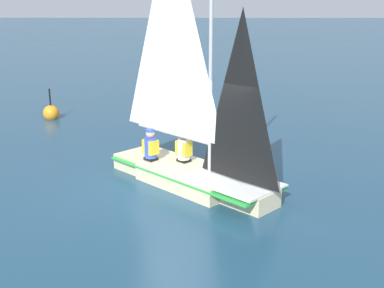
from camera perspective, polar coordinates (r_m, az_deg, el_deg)
ground_plane at (r=11.32m, az=-0.00°, el=-4.80°), size 260.00×260.00×0.00m
sailboat_main at (r=11.04m, az=-0.17°, el=-0.07°), size 4.12×4.04×6.10m
sailor_helm at (r=11.62m, az=-0.98°, el=-1.00°), size 0.43×0.42×1.16m
sailor_crew at (r=11.77m, az=-4.92°, el=-0.77°), size 0.43×0.42×1.16m
buoy_marker at (r=18.41m, az=-16.35°, el=3.56°), size 0.58×0.58×1.19m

